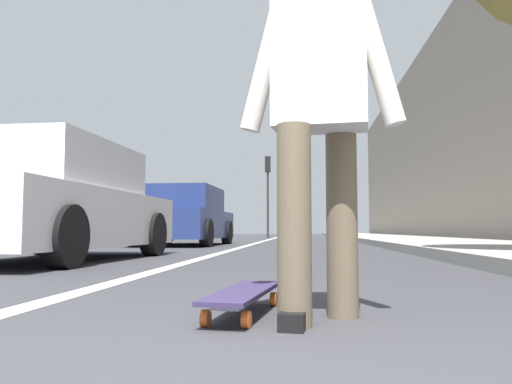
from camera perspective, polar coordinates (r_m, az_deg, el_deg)
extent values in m
plane|color=#38383D|center=(10.78, 4.16, -6.39)|extent=(80.00, 80.00, 0.00)
cube|color=silver|center=(20.82, 1.53, -5.40)|extent=(52.00, 0.16, 0.01)
cube|color=#9E9B93|center=(19.06, 15.36, -5.14)|extent=(52.00, 3.20, 0.15)
cube|color=gray|center=(23.92, 20.19, 5.55)|extent=(40.00, 1.20, 8.78)
cylinder|color=orange|center=(2.66, -1.67, -11.95)|extent=(0.07, 0.04, 0.07)
cylinder|color=orange|center=(2.62, 2.02, -12.05)|extent=(0.07, 0.04, 0.07)
cylinder|color=orange|center=(2.09, -5.74, -14.03)|extent=(0.07, 0.04, 0.07)
cylinder|color=orange|center=(2.04, -1.05, -14.27)|extent=(0.07, 0.04, 0.07)
cube|color=silver|center=(2.63, 0.16, -10.98)|extent=(0.07, 0.13, 0.02)
cube|color=silver|center=(2.05, -3.41, -12.86)|extent=(0.07, 0.13, 0.02)
cube|color=#33284C|center=(2.34, -1.40, -11.26)|extent=(0.86, 0.30, 0.02)
cylinder|color=brown|center=(2.05, 4.36, -3.68)|extent=(0.14, 0.14, 0.82)
cylinder|color=brown|center=(2.29, 9.72, -3.70)|extent=(0.14, 0.14, 0.82)
cube|color=black|center=(2.08, 4.42, -14.07)|extent=(0.27, 0.13, 0.07)
cube|color=silver|center=(2.28, 7.25, 14.46)|extent=(0.29, 0.43, 0.60)
cylinder|color=silver|center=(2.31, 1.12, 14.16)|extent=(0.12, 0.24, 0.60)
cylinder|color=silver|center=(2.27, 13.49, 14.60)|extent=(0.12, 0.24, 0.60)
cube|color=silver|center=(6.95, -22.02, -2.82)|extent=(4.25, 2.04, 0.70)
cube|color=silver|center=(6.86, -22.49, 2.65)|extent=(2.37, 1.81, 0.60)
cube|color=#4C606B|center=(7.87, -18.26, 1.68)|extent=(0.12, 1.63, 0.51)
cylinder|color=black|center=(8.51, -22.85, -4.44)|extent=(0.66, 0.25, 0.65)
cylinder|color=black|center=(7.76, -11.58, -4.73)|extent=(0.66, 0.25, 0.65)
cylinder|color=black|center=(5.39, -20.84, -4.74)|extent=(0.66, 0.25, 0.65)
cube|color=navy|center=(13.09, -8.08, -3.66)|extent=(4.23, 1.96, 0.70)
cube|color=navy|center=(12.97, -8.23, -0.78)|extent=(2.35, 1.75, 0.60)
cube|color=#4C606B|center=(14.08, -6.98, -1.07)|extent=(0.09, 1.61, 0.51)
cylinder|color=black|center=(14.58, -10.04, -4.53)|extent=(0.66, 0.24, 0.65)
cylinder|color=black|center=(14.16, -3.31, -4.59)|extent=(0.66, 0.24, 0.65)
cylinder|color=black|center=(12.13, -13.68, -4.52)|extent=(0.66, 0.24, 0.65)
cylinder|color=black|center=(11.62, -5.65, -4.63)|extent=(0.66, 0.24, 0.65)
cylinder|color=#2D2D2D|center=(25.70, 1.35, -1.45)|extent=(0.12, 0.12, 3.37)
cube|color=black|center=(25.89, 1.34, 3.17)|extent=(0.24, 0.28, 0.80)
sphere|color=#360606|center=(26.05, 1.36, 3.70)|extent=(0.16, 0.16, 0.16)
sphere|color=#392907|center=(26.02, 1.36, 3.13)|extent=(0.16, 0.16, 0.16)
sphere|color=green|center=(25.98, 1.36, 2.56)|extent=(0.16, 0.16, 0.16)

